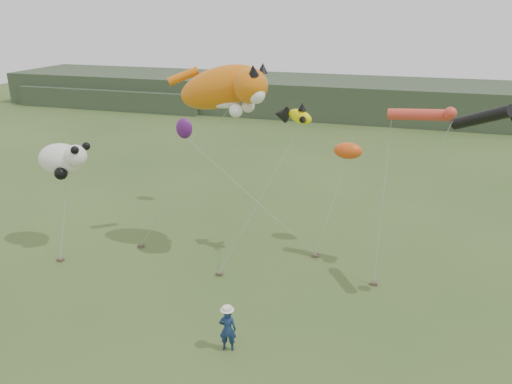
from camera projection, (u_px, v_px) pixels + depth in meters
The scene contains 9 objects.
ground at pixel (213, 325), 20.25m from camera, with size 120.00×120.00×0.00m, color #385123.
headland at pixel (326, 97), 60.50m from camera, with size 90.00×13.00×4.00m.
festival_attendant at pixel (228, 329), 18.54m from camera, with size 0.64×0.42×1.76m, color navy.
sandbag_anchors at pixel (219, 263), 25.03m from camera, with size 15.75×4.52×0.16m.
cat_kite at pixel (227, 88), 23.66m from camera, with size 5.70×3.04×3.04m.
fish_kite at pixel (293, 115), 23.71m from camera, with size 2.11×1.37×1.11m.
tube_kites at pixel (452, 116), 20.95m from camera, with size 5.16×3.74×1.51m.
panda_kite at pixel (64, 159), 25.44m from camera, with size 2.95×1.91×1.84m.
misc_kites at pixel (259, 139), 28.38m from camera, with size 11.88×3.83×1.32m.
Camera 1 is at (6.70, -15.84, 12.09)m, focal length 35.00 mm.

